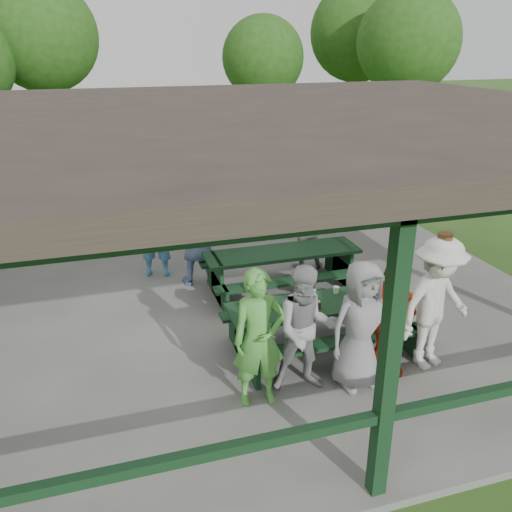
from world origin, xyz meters
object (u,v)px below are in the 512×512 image
object	(u,v)px
contestant_grey_mid	(360,326)
contestant_white_fedora	(436,304)
spectator_blue	(154,229)
contestant_green	(259,339)
spectator_grey	(304,228)
contestant_grey_left	(306,330)
contestant_red	(389,320)
spectator_lblue	(198,238)
farm_trailer	(48,169)
picnic_table_near	(322,319)
pickup_truck	(220,160)
picnic_table_far	(282,265)

from	to	relation	value
contestant_grey_mid	contestant_white_fedora	distance (m)	1.16
spectator_blue	contestant_green	bearing A→B (deg)	117.14
contestant_white_fedora	spectator_grey	size ratio (longest dim) A/B	1.20
contestant_grey_left	contestant_red	distance (m)	1.12
contestant_grey_mid	spectator_lblue	bearing A→B (deg)	103.85
contestant_green	spectator_lblue	xyz separation A→B (m)	(0.01, 3.65, -0.01)
contestant_grey_mid	farm_trailer	size ratio (longest dim) A/B	0.40
contestant_red	contestant_white_fedora	world-z (taller)	contestant_white_fedora
farm_trailer	contestant_green	bearing A→B (deg)	-84.72
contestant_white_fedora	spectator_blue	distance (m)	5.20
contestant_red	farm_trailer	distance (m)	12.13
picnic_table_near	contestant_grey_left	world-z (taller)	contestant_grey_left
picnic_table_near	pickup_truck	xyz separation A→B (m)	(1.02, 10.28, 0.13)
picnic_table_far	picnic_table_near	bearing A→B (deg)	-93.53
contestant_white_fedora	spectator_blue	bearing A→B (deg)	112.51
farm_trailer	contestant_red	bearing A→B (deg)	-76.59
contestant_green	contestant_red	xyz separation A→B (m)	(1.76, 0.04, -0.06)
contestant_green	farm_trailer	xyz separation A→B (m)	(-2.85, 11.26, -0.24)
picnic_table_far	contestant_red	xyz separation A→B (m)	(0.42, -2.84, 0.34)
spectator_grey	pickup_truck	size ratio (longest dim) A/B	0.31
picnic_table_far	contestant_green	size ratio (longest dim) A/B	1.55
picnic_table_near	contestant_red	world-z (taller)	contestant_red
picnic_table_far	contestant_green	bearing A→B (deg)	-114.88
contestant_white_fedora	pickup_truck	size ratio (longest dim) A/B	0.38
contestant_grey_mid	spectator_lblue	distance (m)	3.91
contestant_grey_left	spectator_grey	xyz separation A→B (m)	(1.46, 3.70, -0.04)
spectator_lblue	farm_trailer	xyz separation A→B (m)	(-2.87, 7.60, -0.22)
contestant_grey_mid	spectator_blue	distance (m)	4.69
picnic_table_near	spectator_grey	xyz separation A→B (m)	(0.89, 2.91, 0.32)
pickup_truck	farm_trailer	distance (m)	5.09
picnic_table_near	picnic_table_far	world-z (taller)	same
spectator_blue	farm_trailer	world-z (taller)	spectator_blue
contestant_white_fedora	pickup_truck	distance (m)	11.10
picnic_table_far	spectator_grey	world-z (taller)	spectator_grey
spectator_lblue	pickup_truck	bearing A→B (deg)	-97.80
contestant_green	contestant_red	distance (m)	1.76
picnic_table_far	pickup_truck	size ratio (longest dim) A/B	0.53
contestant_grey_mid	contestant_red	distance (m)	0.46
spectator_lblue	spectator_blue	bearing A→B (deg)	-29.80
picnic_table_near	spectator_grey	world-z (taller)	spectator_grey
spectator_lblue	spectator_grey	size ratio (longest dim) A/B	1.07
pickup_truck	farm_trailer	world-z (taller)	farm_trailer
spectator_blue	spectator_grey	size ratio (longest dim) A/B	1.16
contestant_white_fedora	spectator_grey	bearing A→B (deg)	80.79
contestant_grey_mid	spectator_lblue	world-z (taller)	spectator_lblue
contestant_grey_mid	contestant_white_fedora	xyz separation A→B (m)	(1.15, 0.11, 0.08)
contestant_grey_mid	pickup_truck	xyz separation A→B (m)	(0.92, 11.20, -0.25)
spectator_grey	pickup_truck	distance (m)	7.38
picnic_table_far	contestant_grey_mid	xyz separation A→B (m)	(-0.03, -2.92, 0.37)
picnic_table_near	spectator_lblue	world-z (taller)	spectator_lblue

